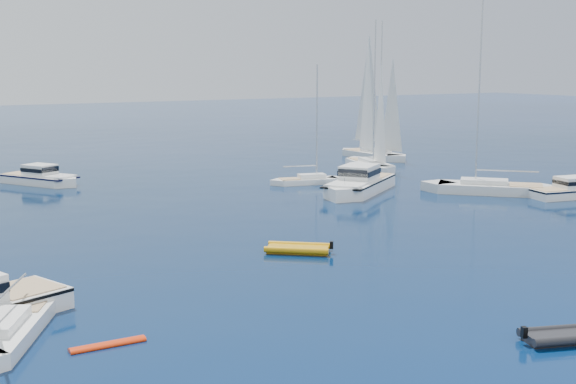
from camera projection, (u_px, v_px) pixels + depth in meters
ground at (566, 355)px, 29.63m from camera, size 400.00×400.00×0.00m
motor_cruiser_far_r at (573, 197)px, 64.76m from camera, size 8.88×4.12×2.24m
motor_cruiser_distant at (358, 193)px, 66.95m from camera, size 11.70×9.80×3.10m
motor_cruiser_horizon at (42, 184)px, 71.67m from camera, size 7.03×9.25×2.39m
sailboat_fore at (6, 338)px, 31.51m from camera, size 6.79×9.83×14.36m
sailboat_mid_r at (490, 193)px, 66.73m from camera, size 11.09×11.20×18.39m
sailboat_centre at (309, 184)px, 71.98m from camera, size 8.10×3.84×11.53m
sailboat_sails_r at (373, 158)px, 91.62m from camera, size 4.08×11.58×16.67m
sailboat_sails_far at (369, 169)px, 82.44m from camera, size 5.80×11.40×16.22m
tender_yellow at (298, 252)px, 45.80m from camera, size 4.50×4.25×0.95m
tender_grey_near at (563, 342)px, 31.09m from camera, size 3.94×2.97×0.95m
kayak_orange at (108, 346)px, 30.60m from camera, size 3.07×0.59×0.30m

